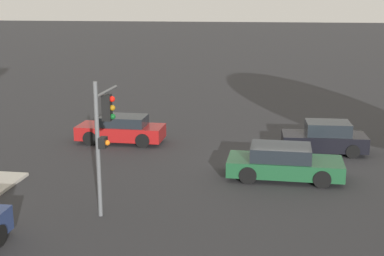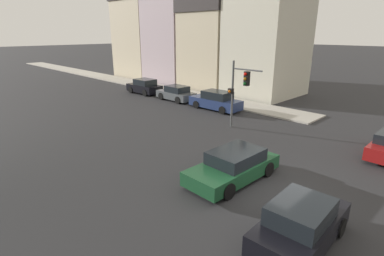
% 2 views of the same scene
% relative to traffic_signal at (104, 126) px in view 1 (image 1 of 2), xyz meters
% --- Properties ---
extents(ground_plane, '(300.00, 300.00, 0.00)m').
position_rel_traffic_signal_xyz_m(ground_plane, '(-5.96, -6.26, -2.95)').
color(ground_plane, '#28282B').
extents(traffic_signal, '(0.56, 2.35, 4.50)m').
position_rel_traffic_signal_xyz_m(traffic_signal, '(0.00, 0.00, 0.00)').
color(traffic_signal, '#515456').
rests_on(traffic_signal, ground_plane).
extents(crossing_car_0, '(3.93, 1.98, 1.48)m').
position_rel_traffic_signal_xyz_m(crossing_car_0, '(-7.95, -8.33, -2.26)').
color(crossing_car_0, black).
rests_on(crossing_car_0, ground_plane).
extents(crossing_car_1, '(4.31, 1.86, 1.36)m').
position_rel_traffic_signal_xyz_m(crossing_car_1, '(1.97, -8.66, -2.29)').
color(crossing_car_1, maroon).
rests_on(crossing_car_1, ground_plane).
extents(crossing_car_2, '(4.58, 2.08, 1.35)m').
position_rel_traffic_signal_xyz_m(crossing_car_2, '(-6.00, -4.28, -2.30)').
color(crossing_car_2, '#194728').
rests_on(crossing_car_2, ground_plane).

